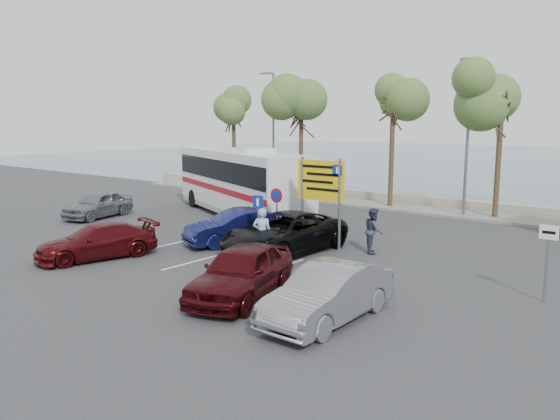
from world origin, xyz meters
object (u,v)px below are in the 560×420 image
Objects in this scene: car_silver_b at (328,294)px; direction_sign at (321,187)px; car_blue at (237,227)px; pedestrian_near at (262,233)px; car_silver_a at (98,205)px; coach_bus_left at (239,184)px; suv_black at (284,233)px; street_lamp_left at (273,128)px; street_lamp_right at (467,130)px; pedestrian_far at (374,230)px; car_red at (242,271)px; car_maroon at (97,241)px.

direction_sign is at bearing 125.71° from car_silver_b.
direction_sign is 3.84m from car_blue.
direction_sign reaches higher than pedestrian_near.
car_silver_a is 0.94× the size of car_blue.
suv_black is (7.00, -5.00, -0.95)m from coach_bus_left.
pedestrian_near is (-0.65, -2.83, -1.49)m from direction_sign.
street_lamp_left is 13.00m from street_lamp_right.
pedestrian_near is at bearing 107.36° from pedestrian_far.
car_blue is 9.32m from car_silver_b.
direction_sign is 0.84× the size of car_silver_b.
pedestrian_near is at bearing -18.83° from car_silver_a.
car_silver_b is (2.88, -17.02, -3.89)m from street_lamp_right.
car_red is 2.40× the size of pedestrian_near.
direction_sign is at bearing -140.03° from pedestrian_near.
street_lamp_right is at bearing -31.22° from pedestrian_far.
pedestrian_far is (9.67, -2.83, -0.85)m from coach_bus_left.
street_lamp_left is 1.43× the size of suv_black.
suv_black is (-2.50, -12.02, -3.82)m from street_lamp_right.
car_red is at bearing -62.65° from suv_black.
street_lamp_right reaches higher than car_maroon.
car_blue is 2.48m from suv_black.
pedestrian_far is at bearing -167.52° from pedestrian_near.
car_red is at bearing -52.84° from street_lamp_left.
car_red is at bearing -32.13° from car_silver_a.
street_lamp_left is at bearing 123.02° from car_maroon.
car_silver_a is 12.41m from pedestrian_near.
pedestrian_far is (7.55, 7.17, 0.24)m from car_maroon.
pedestrian_far is at bearing 58.26° from car_maroon.
coach_bus_left is at bearing 155.02° from car_blue.
coach_bus_left reaches higher than car_silver_b.
pedestrian_far reaches higher than car_silver_b.
car_silver_a is at bearing -157.11° from car_blue.
direction_sign is at bearing -43.17° from street_lamp_left.
pedestrian_near is at bearing -101.38° from street_lamp_right.
car_maroon is at bearing -92.75° from car_blue.
car_silver_b reaches higher than car_silver_a.
car_silver_a is 2.33× the size of pedestrian_far.
direction_sign reaches higher than car_silver_b.
suv_black is at bearing -101.75° from street_lamp_right.
street_lamp_right is 4.58× the size of pedestrian_far.
car_maroon is at bearing -113.44° from street_lamp_right.
car_blue is at bearing -56.28° from street_lamp_left.
pedestrian_near reaches higher than car_blue.
car_maroon is 0.98× the size of car_red.
street_lamp_right is at bearing 79.06° from direction_sign.
direction_sign is 1.93× the size of pedestrian_near.
pedestrian_near reaches higher than car_silver_a.
pedestrian_near is at bearing -41.84° from coach_bus_left.
street_lamp_right reaches higher than pedestrian_near.
direction_sign reaches higher than car_maroon.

